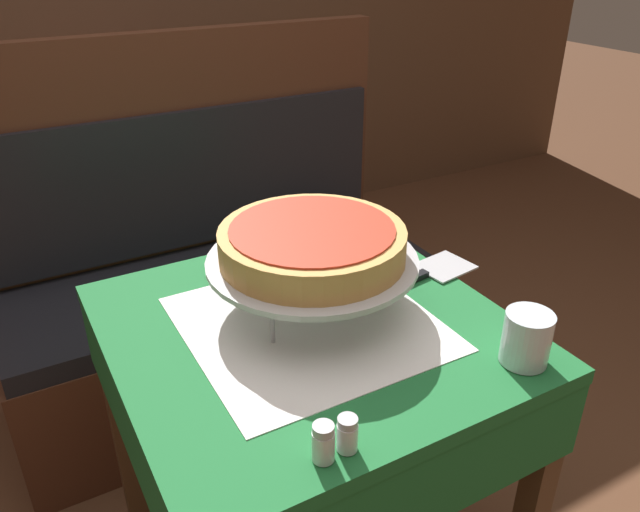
# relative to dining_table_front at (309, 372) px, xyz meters

# --- Properties ---
(dining_table_front) EXTENTS (0.73, 0.73, 0.75)m
(dining_table_front) POSITION_rel_dining_table_front_xyz_m (0.00, 0.00, 0.00)
(dining_table_front) COLOR #1E6B33
(dining_table_front) RESTS_ON ground_plane
(dining_table_rear) EXTENTS (0.65, 0.65, 0.75)m
(dining_table_rear) POSITION_rel_dining_table_front_xyz_m (-0.02, 1.58, 0.01)
(dining_table_rear) COLOR red
(dining_table_rear) RESTS_ON ground_plane
(booth_bench) EXTENTS (1.31, 0.51, 1.15)m
(booth_bench) POSITION_rel_dining_table_front_xyz_m (0.09, 0.80, -0.30)
(booth_bench) COLOR #4C2819
(booth_bench) RESTS_ON ground_plane
(pizza_pan_stand) EXTENTS (0.41, 0.41, 0.11)m
(pizza_pan_stand) POSITION_rel_dining_table_front_xyz_m (0.03, 0.05, 0.22)
(pizza_pan_stand) COLOR #ADADB2
(pizza_pan_stand) RESTS_ON dining_table_front
(deep_dish_pizza) EXTENTS (0.35, 0.35, 0.06)m
(deep_dish_pizza) POSITION_rel_dining_table_front_xyz_m (0.03, 0.05, 0.26)
(deep_dish_pizza) COLOR tan
(deep_dish_pizza) RESTS_ON pizza_pan_stand
(pizza_server) EXTENTS (0.28, 0.11, 0.01)m
(pizza_server) POSITION_rel_dining_table_front_xyz_m (0.31, 0.04, 0.12)
(pizza_server) COLOR #BCBCC1
(pizza_server) RESTS_ON dining_table_front
(water_glass_near) EXTENTS (0.08, 0.08, 0.10)m
(water_glass_near) POSITION_rel_dining_table_front_xyz_m (0.27, -0.28, 0.16)
(water_glass_near) COLOR silver
(water_glass_near) RESTS_ON dining_table_front
(salt_shaker) EXTENTS (0.03, 0.03, 0.06)m
(salt_shaker) POSITION_rel_dining_table_front_xyz_m (-0.14, -0.31, 0.15)
(salt_shaker) COLOR silver
(salt_shaker) RESTS_ON dining_table_front
(pepper_shaker) EXTENTS (0.03, 0.03, 0.06)m
(pepper_shaker) POSITION_rel_dining_table_front_xyz_m (-0.10, -0.31, 0.14)
(pepper_shaker) COLOR silver
(pepper_shaker) RESTS_ON dining_table_front
(condiment_caddy) EXTENTS (0.14, 0.14, 0.15)m
(condiment_caddy) POSITION_rel_dining_table_front_xyz_m (0.06, 1.53, 0.16)
(condiment_caddy) COLOR black
(condiment_caddy) RESTS_ON dining_table_rear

